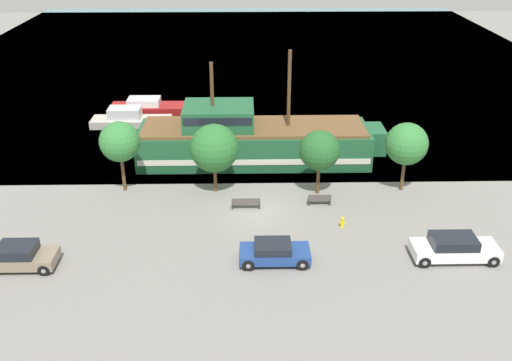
# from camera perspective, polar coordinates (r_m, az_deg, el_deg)

# --- Properties ---
(ground_plane) EXTENTS (160.00, 160.00, 0.00)m
(ground_plane) POSITION_cam_1_polar(r_m,az_deg,el_deg) (39.18, 0.15, -2.85)
(ground_plane) COLOR gray
(water_surface) EXTENTS (80.00, 80.00, 0.00)m
(water_surface) POSITION_cam_1_polar(r_m,az_deg,el_deg) (80.59, -0.57, 12.36)
(water_surface) COLOR slate
(water_surface) RESTS_ON ground
(pirate_ship) EXTENTS (19.67, 5.33, 9.02)m
(pirate_ship) POSITION_cam_1_polar(r_m,az_deg,el_deg) (45.98, -0.46, 4.08)
(pirate_ship) COLOR #1E5633
(pirate_ship) RESTS_ON water_surface
(moored_boat_dockside) EXTENTS (7.81, 2.54, 1.66)m
(moored_boat_dockside) POSITION_cam_1_polar(r_m,az_deg,el_deg) (57.96, -10.61, 7.13)
(moored_boat_dockside) COLOR maroon
(moored_boat_dockside) RESTS_ON water_surface
(moored_boat_outer) EXTENTS (7.44, 2.31, 1.77)m
(moored_boat_outer) POSITION_cam_1_polar(r_m,az_deg,el_deg) (55.26, -12.53, 6.02)
(moored_boat_outer) COLOR #B7B2A8
(moored_boat_outer) RESTS_ON water_surface
(parked_car_curb_front) EXTENTS (4.98, 1.97, 1.50)m
(parked_car_curb_front) POSITION_cam_1_polar(r_m,az_deg,el_deg) (35.48, 19.21, -6.38)
(parked_car_curb_front) COLOR white
(parked_car_curb_front) RESTS_ON ground_plane
(parked_car_curb_mid) EXTENTS (4.06, 1.93, 1.47)m
(parked_car_curb_mid) POSITION_cam_1_polar(r_m,az_deg,el_deg) (35.51, -22.56, -7.02)
(parked_car_curb_mid) COLOR #7F705B
(parked_car_curb_mid) RESTS_ON ground_plane
(parked_car_curb_rear) EXTENTS (4.09, 1.92, 1.29)m
(parked_car_curb_rear) POSITION_cam_1_polar(r_m,az_deg,el_deg) (33.33, 1.84, -7.18)
(parked_car_curb_rear) COLOR navy
(parked_car_curb_rear) RESTS_ON ground_plane
(fire_hydrant) EXTENTS (0.42, 0.25, 0.76)m
(fire_hydrant) POSITION_cam_1_polar(r_m,az_deg,el_deg) (37.29, 8.63, -4.06)
(fire_hydrant) COLOR yellow
(fire_hydrant) RESTS_ON ground_plane
(bench_promenade_east) EXTENTS (1.96, 0.45, 0.85)m
(bench_promenade_east) POSITION_cam_1_polar(r_m,az_deg,el_deg) (39.02, -1.02, -2.25)
(bench_promenade_east) COLOR #4C4742
(bench_promenade_east) RESTS_ON ground_plane
(bench_promenade_west) EXTENTS (1.59, 0.45, 0.85)m
(bench_promenade_west) POSITION_cam_1_polar(r_m,az_deg,el_deg) (39.73, 6.35, -1.89)
(bench_promenade_west) COLOR #4C4742
(bench_promenade_west) RESTS_ON ground_plane
(tree_row_east) EXTENTS (2.88, 2.88, 5.26)m
(tree_row_east) POSITION_cam_1_polar(r_m,az_deg,el_deg) (41.28, -13.47, 3.78)
(tree_row_east) COLOR brown
(tree_row_east) RESTS_ON ground_plane
(tree_row_mideast) EXTENTS (3.44, 3.44, 5.11)m
(tree_row_mideast) POSITION_cam_1_polar(r_m,az_deg,el_deg) (40.28, -4.20, 3.24)
(tree_row_mideast) COLOR brown
(tree_row_mideast) RESTS_ON ground_plane
(tree_row_midwest) EXTENTS (2.86, 2.86, 4.79)m
(tree_row_midwest) POSITION_cam_1_polar(r_m,az_deg,el_deg) (40.12, 6.37, 3.00)
(tree_row_midwest) COLOR brown
(tree_row_midwest) RESTS_ON ground_plane
(tree_row_west) EXTENTS (3.02, 3.02, 5.13)m
(tree_row_west) POSITION_cam_1_polar(r_m,az_deg,el_deg) (41.68, 14.83, 3.55)
(tree_row_west) COLOR brown
(tree_row_west) RESTS_ON ground_plane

